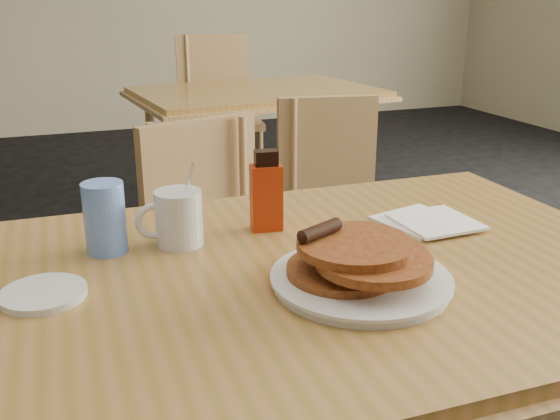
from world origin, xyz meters
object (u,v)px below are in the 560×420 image
Objects in this scene: chair_neighbor_far at (218,102)px; pancake_plate at (360,268)px; syrup_bottle at (266,194)px; chair_main_far at (209,241)px; blue_tumbler at (105,218)px; main_table at (308,287)px; coffee_mug at (177,217)px; neighbor_table at (257,98)px; chair_neighbor_near at (317,179)px.

chair_neighbor_far reaches higher than pancake_plate.
syrup_bottle reaches higher than pancake_plate.
chair_main_far is 0.90m from pancake_plate.
syrup_bottle is 1.23× the size of blue_tumbler.
coffee_mug is (-0.19, 0.18, 0.09)m from main_table.
pancake_plate reaches higher than neighbor_table.
chair_neighbor_far reaches higher than syrup_bottle.
chair_neighbor_far is 1.15× the size of chair_neighbor_near.
chair_neighbor_far is 5.93× the size of syrup_bottle.
pancake_plate is at bearing -103.84° from neighbor_table.
chair_main_far is at bearing 60.46° from blue_tumbler.
blue_tumbler is (-0.32, 0.19, 0.11)m from main_table.
syrup_bottle is (-0.01, -0.57, 0.32)m from chair_main_far.
blue_tumbler is at bearing -137.63° from chair_main_far.
neighbor_table is at bearing 99.76° from chair_neighbor_near.
chair_main_far is at bearing 59.94° from coffee_mug.
neighbor_table is at bearing 56.03° from coffee_mug.
chair_main_far is 5.17× the size of coffee_mug.
syrup_bottle is 0.31m from blue_tumbler.
chair_neighbor_far reaches higher than main_table.
blue_tumbler reaches higher than pancake_plate.
chair_neighbor_far reaches higher than chair_neighbor_near.
chair_neighbor_far is at bearing 62.14° from coffee_mug.
main_table and neighbor_table have the same top height.
chair_neighbor_near is at bearing -89.93° from neighbor_table.
syrup_bottle is (-0.58, -1.08, 0.33)m from chair_neighbor_near.
chair_main_far is 1.02× the size of chair_neighbor_near.
blue_tumbler is at bearing 163.66° from coffee_mug.
chair_main_far reaches higher than neighbor_table.
coffee_mug is at bearing -166.03° from syrup_bottle.
neighbor_table is at bearing 47.74° from chair_main_far.
chair_neighbor_near reaches higher than neighbor_table.
syrup_bottle is at bearing 101.27° from pancake_plate.
blue_tumbler is (-0.33, -0.57, 0.31)m from chair_main_far.
coffee_mug is at bearing -115.24° from chair_neighbor_near.
pancake_plate is (-0.53, -1.37, 0.28)m from chair_neighbor_near.
coffee_mug is 1.01× the size of syrup_bottle.
neighbor_table is 1.30× the size of chair_neighbor_far.
chair_main_far is at bearing -128.36° from chair_neighbor_near.
blue_tumbler reaches higher than main_table.
syrup_bottle is at bearing -108.73° from chair_neighbor_near.
chair_main_far reaches higher than chair_neighbor_near.
main_table is at bearing -104.61° from chair_neighbor_near.
chair_main_far is at bearing -98.76° from chair_neighbor_far.
pancake_plate is at bearing -63.62° from main_table.
coffee_mug reaches higher than syrup_bottle.
blue_tumbler is at bearing 149.72° from main_table.
neighbor_table is at bearing 80.72° from syrup_bottle.
coffee_mug is 0.18m from syrup_bottle.
chair_neighbor_near is at bearing 50.50° from blue_tumbler.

